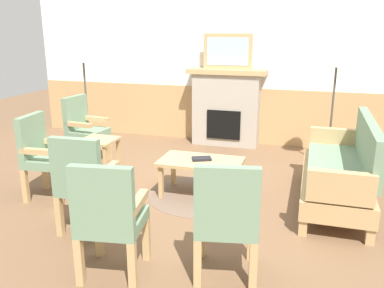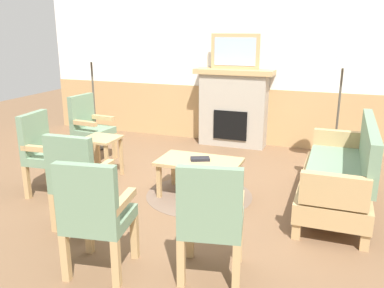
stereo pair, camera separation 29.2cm
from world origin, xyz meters
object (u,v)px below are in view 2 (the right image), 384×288
(armchair_front_left, at_px, (211,216))
(armchair_corner_left, at_px, (95,213))
(armchair_near_fireplace, at_px, (45,150))
(armchair_by_window_left, at_px, (89,125))
(couch, at_px, (340,174))
(floor_lamp_by_couch, at_px, (343,65))
(fireplace, at_px, (233,107))
(book_on_table, at_px, (200,159))
(side_table, at_px, (102,146))
(floor_lamp_by_chairs, at_px, (91,60))
(framed_picture, at_px, (235,51))
(armchair_front_center, at_px, (78,177))
(coffee_table, at_px, (199,165))

(armchair_front_left, relative_size, armchair_corner_left, 1.00)
(armchair_near_fireplace, relative_size, armchair_by_window_left, 1.00)
(couch, distance_m, floor_lamp_by_couch, 1.69)
(fireplace, height_order, couch, fireplace)
(book_on_table, bearing_deg, floor_lamp_by_couch, 45.98)
(side_table, xyz_separation_m, floor_lamp_by_chairs, (-0.81, 1.09, 1.02))
(fireplace, distance_m, floor_lamp_by_chairs, 2.41)
(framed_picture, xyz_separation_m, armchair_near_fireplace, (-1.55, -2.81, -1.02))
(fireplace, distance_m, armchair_near_fireplace, 3.21)
(couch, distance_m, armchair_front_center, 2.75)
(fireplace, height_order, armchair_near_fireplace, fireplace)
(couch, bearing_deg, coffee_table, -172.77)
(armchair_front_center, distance_m, floor_lamp_by_chairs, 2.91)
(armchair_front_center, bearing_deg, coffee_table, 54.74)
(coffee_table, bearing_deg, floor_lamp_by_couch, 46.03)
(book_on_table, xyz_separation_m, armchair_front_left, (0.62, -1.54, 0.08))
(armchair_near_fireplace, relative_size, armchair_front_left, 1.00)
(couch, bearing_deg, floor_lamp_by_couch, 93.69)
(armchair_by_window_left, bearing_deg, fireplace, 40.60)
(floor_lamp_by_chairs, bearing_deg, floor_lamp_by_couch, 4.65)
(coffee_table, relative_size, armchair_front_center, 0.98)
(armchair_front_left, bearing_deg, fireplace, 102.17)
(armchair_near_fireplace, height_order, side_table, armchair_near_fireplace)
(fireplace, relative_size, coffee_table, 1.35)
(armchair_near_fireplace, distance_m, floor_lamp_by_couch, 3.92)
(fireplace, bearing_deg, armchair_front_center, -100.64)
(couch, relative_size, armchair_front_left, 1.84)
(framed_picture, bearing_deg, armchair_front_center, -100.64)
(fireplace, relative_size, book_on_table, 5.88)
(book_on_table, bearing_deg, couch, 6.93)
(couch, xyz_separation_m, armchair_by_window_left, (-3.53, 0.52, 0.14))
(armchair_near_fireplace, relative_size, side_table, 1.78)
(armchair_by_window_left, relative_size, armchair_front_center, 1.00)
(armchair_by_window_left, xyz_separation_m, armchair_corner_left, (1.74, -2.50, 0.00))
(book_on_table, xyz_separation_m, armchair_front_center, (-0.84, -1.18, 0.08))
(fireplace, relative_size, couch, 0.72)
(framed_picture, bearing_deg, armchair_by_window_left, -139.40)
(armchair_by_window_left, bearing_deg, armchair_front_center, -58.61)
(armchair_front_left, bearing_deg, floor_lamp_by_couch, 74.66)
(framed_picture, bearing_deg, side_table, -119.80)
(armchair_near_fireplace, distance_m, armchair_front_center, 1.10)
(floor_lamp_by_couch, bearing_deg, fireplace, 156.10)
(fireplace, distance_m, book_on_table, 2.26)
(fireplace, distance_m, armchair_front_center, 3.49)
(floor_lamp_by_chairs, bearing_deg, armchair_corner_left, -56.63)
(armchair_corner_left, relative_size, side_table, 1.78)
(armchair_front_left, distance_m, floor_lamp_by_couch, 3.29)
(coffee_table, bearing_deg, side_table, 174.86)
(armchair_corner_left, xyz_separation_m, floor_lamp_by_chairs, (-1.98, 3.00, 0.91))
(framed_picture, relative_size, armchair_front_left, 0.82)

